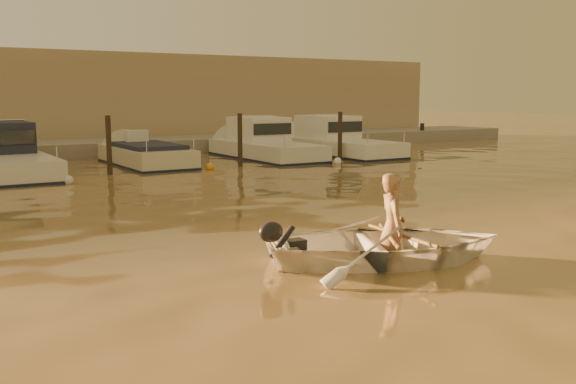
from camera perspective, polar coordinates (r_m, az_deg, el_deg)
ground_plane at (r=10.50m, az=7.38°, el=-6.13°), size 160.00×160.00×0.00m
dinghy at (r=10.48m, az=8.68°, el=-4.62°), size 4.61×4.02×0.80m
person at (r=10.45m, az=9.24°, el=-3.06°), size 0.63×0.74×1.73m
outboard_motor at (r=10.13m, az=0.54°, el=-4.97°), size 0.98×0.72×0.70m
oar_port at (r=10.52m, az=10.00°, el=-3.81°), size 0.45×2.08×0.13m
oar_starboard at (r=10.46m, az=8.96°, el=-3.86°), size 1.18×1.80×0.13m
moored_boat_2 at (r=24.16m, az=-24.11°, el=2.99°), size 2.61×8.64×1.75m
moored_boat_3 at (r=25.38m, az=-12.51°, el=2.85°), size 2.18×6.25×0.95m
moored_boat_4 at (r=27.55m, az=-2.00°, el=4.32°), size 2.37×7.26×1.75m
moored_boat_5 at (r=29.57m, az=4.32°, el=4.58°), size 2.43×8.09×1.75m
piling_2 at (r=22.61m, az=-15.63°, el=3.79°), size 0.18×0.18×2.20m
piling_3 at (r=24.47m, az=-4.29°, el=4.41°), size 0.18×0.18×2.20m
piling_4 at (r=26.95m, az=4.64°, el=4.79°), size 0.18×0.18×2.20m
fender_c at (r=20.65m, az=-18.92°, el=0.98°), size 0.30×0.30×0.30m
fender_d at (r=23.48m, az=-6.95°, el=2.24°), size 0.30×0.30×0.30m
fender_e at (r=25.36m, az=4.43°, el=2.74°), size 0.30×0.30×0.30m
quay at (r=30.17m, az=-19.30°, el=3.30°), size 52.00×4.00×1.00m
waterfront_building at (r=35.46m, az=-21.43°, el=7.55°), size 46.00×7.00×4.80m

